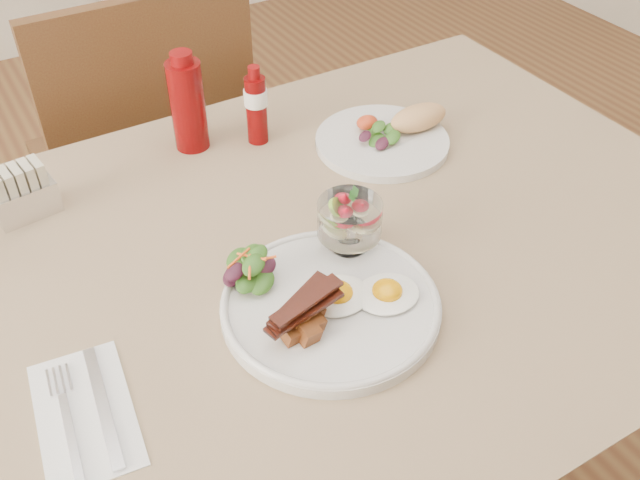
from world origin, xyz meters
TOP-DOWN VIEW (x-y plane):
  - table at (0.00, 0.00)m, footprint 1.33×0.88m
  - chair_far at (0.00, 0.66)m, footprint 0.42×0.42m
  - main_plate at (-0.01, -0.12)m, footprint 0.28×0.28m
  - fried_eggs at (0.03, -0.13)m, footprint 0.15×0.12m
  - bacon_potato_pile at (-0.06, -0.14)m, footprint 0.11×0.07m
  - side_salad at (-0.08, -0.03)m, footprint 0.08×0.07m
  - fruit_cup at (0.07, -0.04)m, footprint 0.09×0.09m
  - second_plate at (0.29, 0.17)m, footprint 0.24×0.22m
  - ketchup_bottle at (-0.01, 0.33)m, footprint 0.06×0.06m
  - hot_sauce_bottle at (0.10, 0.29)m, footprint 0.05×0.05m
  - sugar_caddy at (-0.29, 0.28)m, footprint 0.10×0.06m
  - napkin_cutlery at (-0.32, -0.11)m, footprint 0.12×0.20m

SIDE VIEW (x-z plane):
  - chair_far at x=0.00m, z-range 0.06..0.99m
  - table at x=0.00m, z-range 0.29..1.04m
  - napkin_cutlery at x=-0.32m, z-range 0.75..0.76m
  - main_plate at x=-0.01m, z-range 0.75..0.77m
  - second_plate at x=0.29m, z-range 0.74..0.80m
  - fried_eggs at x=0.03m, z-range 0.76..0.79m
  - sugar_caddy at x=-0.29m, z-range 0.75..0.83m
  - side_salad at x=-0.08m, z-range 0.77..0.81m
  - bacon_potato_pile at x=-0.06m, z-range 0.77..0.81m
  - fruit_cup at x=0.07m, z-range 0.77..0.86m
  - hot_sauce_bottle at x=0.10m, z-range 0.75..0.89m
  - ketchup_bottle at x=-0.01m, z-range 0.75..0.92m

